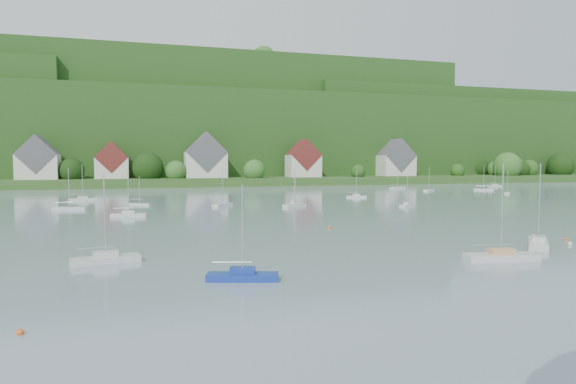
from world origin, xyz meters
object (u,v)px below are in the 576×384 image
(near_sailboat_3, at_px, (538,242))
(near_sailboat_1, at_px, (243,275))
(near_sailboat_6, at_px, (106,258))
(near_sailboat_2, at_px, (501,256))

(near_sailboat_3, bearing_deg, near_sailboat_1, 142.15)
(near_sailboat_3, height_order, near_sailboat_6, near_sailboat_3)
(near_sailboat_3, relative_size, near_sailboat_6, 1.11)
(near_sailboat_6, bearing_deg, near_sailboat_2, -26.32)
(near_sailboat_2, relative_size, near_sailboat_6, 1.11)
(near_sailboat_6, bearing_deg, near_sailboat_1, -54.57)
(near_sailboat_1, relative_size, near_sailboat_6, 0.92)
(near_sailboat_1, distance_m, near_sailboat_2, 25.18)
(near_sailboat_1, height_order, near_sailboat_2, near_sailboat_2)
(near_sailboat_1, xyz_separation_m, near_sailboat_3, (34.64, 6.19, 0.05))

